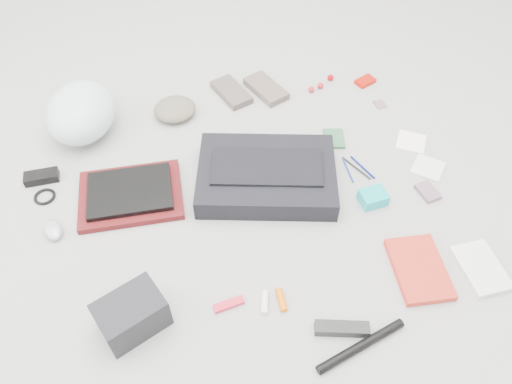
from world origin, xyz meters
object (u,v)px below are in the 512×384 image
object	(u,v)px
book_red	(419,269)
laptop	(130,191)
messenger_bag	(267,175)
camera_bag	(132,315)
accordion_wallet	(373,197)
bike_helmet	(81,112)

from	to	relation	value
book_red	laptop	bearing A→B (deg)	154.74
messenger_bag	camera_bag	world-z (taller)	camera_bag
laptop	accordion_wallet	distance (m)	0.87
accordion_wallet	bike_helmet	bearing A→B (deg)	142.72
messenger_bag	book_red	world-z (taller)	messenger_bag
book_red	accordion_wallet	bearing A→B (deg)	102.44
laptop	book_red	bearing A→B (deg)	-28.13
camera_bag	book_red	size ratio (longest dim) A/B	0.79
camera_bag	accordion_wallet	size ratio (longest dim) A/B	2.06
laptop	camera_bag	bearing A→B (deg)	-90.14
laptop	accordion_wallet	size ratio (longest dim) A/B	3.23
bike_helmet	book_red	size ratio (longest dim) A/B	1.37
messenger_bag	camera_bag	xyz separation A→B (m)	(-0.54, -0.43, 0.02)
accordion_wallet	messenger_bag	bearing A→B (deg)	148.04
messenger_bag	bike_helmet	world-z (taller)	bike_helmet
camera_bag	accordion_wallet	world-z (taller)	camera_bag
messenger_bag	book_red	bearing A→B (deg)	-36.60
messenger_bag	laptop	world-z (taller)	messenger_bag
camera_bag	book_red	bearing A→B (deg)	-24.76
bike_helmet	accordion_wallet	bearing A→B (deg)	-14.88
camera_bag	accordion_wallet	distance (m)	0.92
camera_bag	messenger_bag	bearing A→B (deg)	18.07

